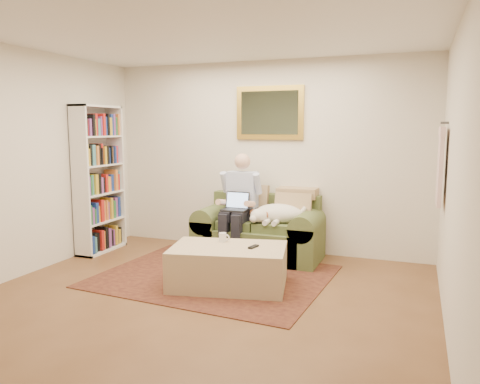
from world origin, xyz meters
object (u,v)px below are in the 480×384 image
Objects in this scene: laptop at (236,205)px; sleeping_dog at (279,213)px; sofa at (259,236)px; bookshelf at (99,179)px; seated_man at (238,207)px; ottoman at (228,267)px; coffee_mug at (223,237)px.

sleeping_dog is at bearing 13.64° from laptop.
sofa is 2.33m from bookshelf.
ottoman is at bearing -74.12° from seated_man.
sofa is 0.54m from laptop.
bookshelf is at bearing -172.82° from laptop.
sleeping_dog is 0.33× the size of bookshelf.
seated_man reaches higher than sleeping_dog.
ottoman is at bearing -52.05° from coffee_mug.
laptop is (-0.24, -0.21, 0.44)m from sofa.
seated_man is 0.54m from sleeping_dog.
sleeping_dog is (0.54, 0.07, -0.06)m from seated_man.
bookshelf is (-2.22, 0.76, 0.78)m from ottoman.
sleeping_dog is 1.03m from coffee_mug.
seated_man reaches higher than laptop.
sleeping_dog reaches higher than ottoman.
sleeping_dog is at bearing 78.34° from ottoman.
seated_man is 1.20m from ottoman.
coffee_mug is 2.22m from bookshelf.
ottoman is (0.30, -1.06, -0.46)m from seated_man.
bookshelf is (-2.08, 0.57, 0.51)m from coffee_mug.
bookshelf reaches higher than seated_man.
sofa is 0.49m from seated_man.
bookshelf is at bearing 161.19° from ottoman.
sleeping_dog reaches higher than coffee_mug.
bookshelf is at bearing -171.39° from sleeping_dog.
ottoman is 0.36m from coffee_mug.
sofa is 16.25× the size of coffee_mug.
sofa is at bearing 164.26° from sleeping_dog.
ottoman is at bearing -101.66° from sleeping_dog.
sleeping_dog is at bearing 7.13° from seated_man.
coffee_mug reaches higher than ottoman.
ottoman is (-0.23, -1.13, -0.40)m from sleeping_dog.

